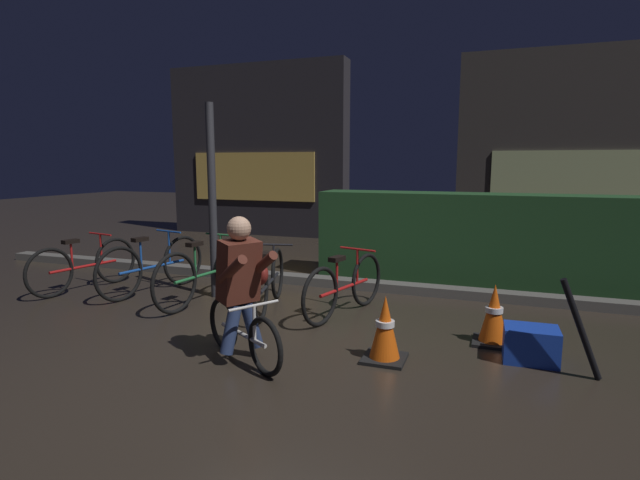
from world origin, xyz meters
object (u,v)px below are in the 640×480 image
Objects in this scene: traffic_cone_far at (494,315)px; closed_umbrella at (581,329)px; parked_bike_leftmost at (84,265)px; cyclist at (243,289)px; parked_bike_center_left at (206,273)px; street_post at (212,202)px; parked_bike_left_mid at (153,266)px; traffic_cone_near at (385,329)px; blue_crate at (531,344)px; parked_bike_right_mid at (345,286)px; parked_bike_center_right at (270,281)px.

closed_umbrella is at bearing -42.61° from traffic_cone_far.
parked_bike_leftmost is 5.16m from traffic_cone_far.
parked_bike_center_left is at bearing 163.61° from cyclist.
street_post is at bearing 17.72° from parked_bike_center_left.
parked_bike_leftmost is 0.97m from parked_bike_left_mid.
closed_umbrella reaches higher than traffic_cone_near.
closed_umbrella reaches higher than blue_crate.
street_post reaches higher than blue_crate.
cyclist reaches higher than closed_umbrella.
closed_umbrella reaches higher than parked_bike_left_mid.
cyclist reaches higher than parked_bike_leftmost.
street_post reaches higher than closed_umbrella.
parked_bike_leftmost is at bearing 99.48° from parked_bike_center_left.
traffic_cone_near is at bearing -139.68° from traffic_cone_far.
parked_bike_left_mid is 2.93× the size of traffic_cone_far.
cyclist is (-2.31, -0.81, 0.48)m from blue_crate.
parked_bike_left_mid is at bearing 160.23° from traffic_cone_near.
parked_bike_left_mid is at bearing 104.07° from parked_bike_right_mid.
parked_bike_center_right is at bearing -77.91° from parked_bike_leftmost.
traffic_cone_near is at bearing -97.62° from parked_bike_left_mid.
parked_bike_leftmost is at bearing -20.80° from closed_umbrella.
parked_bike_center_right is (1.76, -0.17, -0.02)m from parked_bike_left_mid.
parked_bike_left_mid is at bearing 169.96° from blue_crate.
parked_bike_right_mid is (3.58, 0.12, -0.01)m from parked_bike_leftmost.
cyclist is at bearing 179.96° from parked_bike_right_mid.
blue_crate is (0.31, -0.34, -0.13)m from traffic_cone_far.
street_post is at bearing -69.11° from parked_bike_leftmost.
traffic_cone_far is at bearing 132.36° from blue_crate.
traffic_cone_near is 0.46× the size of cyclist.
traffic_cone_near is at bearing -6.81° from closed_umbrella.
closed_umbrella is (1.51, 0.15, 0.13)m from traffic_cone_near.
parked_bike_right_mid is 1.61m from traffic_cone_far.
street_post is 1.43× the size of parked_bike_left_mid.
parked_bike_center_right reaches higher than traffic_cone_far.
parked_bike_leftmost is 3.46m from cyclist.
parked_bike_left_mid is at bearing 70.53° from parked_bike_center_right.
parked_bike_right_mid is 2.64× the size of traffic_cone_far.
traffic_cone_far is at bearing -81.53° from parked_bike_leftmost.
parked_bike_left_mid is at bearing 88.06° from parked_bike_center_left.
street_post is 1.58× the size of parked_bike_right_mid.
parked_bike_leftmost reaches higher than blue_crate.
street_post is 2.95m from traffic_cone_near.
street_post is 3.52m from traffic_cone_far.
traffic_cone_near is (4.28, -1.00, -0.06)m from parked_bike_leftmost.
cyclist is at bearing -150.28° from traffic_cone_far.
parked_bike_center_right reaches higher than blue_crate.
parked_bike_center_right is (2.70, 0.04, -0.00)m from parked_bike_leftmost.
traffic_cone_near is at bearing -104.93° from parked_bike_center_left.
parked_bike_leftmost is at bearing 107.81° from parked_bike_right_mid.
parked_bike_center_left reaches higher than parked_bike_center_right.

